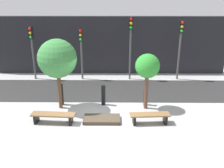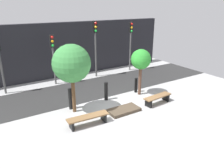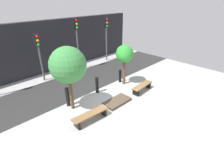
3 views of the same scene
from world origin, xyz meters
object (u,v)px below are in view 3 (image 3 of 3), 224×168
object	(u,v)px
planter_bed	(117,101)
traffic_light_mid_east	(77,36)
traffic_light_east	(106,32)
bollard_center	(120,76)
tree_behind_left_bench	(68,65)
bollard_left	(97,85)
bench_left	(91,115)
bench_right	(142,87)
tree_behind_right_bench	(125,54)
bollard_far_left	(68,97)
traffic_light_mid_west	(39,49)

from	to	relation	value
planter_bed	traffic_light_mid_east	xyz separation A→B (m)	(1.54, 5.69, 2.64)
traffic_light_east	bollard_center	bearing A→B (deg)	-122.30
tree_behind_left_bench	bollard_center	world-z (taller)	tree_behind_left_bench
tree_behind_left_bench	bollard_left	distance (m)	2.86
bench_left	bench_right	size ratio (longest dim) A/B	1.10
planter_bed	traffic_light_mid_east	size ratio (longest dim) A/B	0.40
traffic_light_mid_east	tree_behind_left_bench	bearing A→B (deg)	-129.46
bollard_left	tree_behind_right_bench	bearing A→B (deg)	-10.45
bench_right	tree_behind_left_bench	world-z (taller)	tree_behind_left_bench
tree_behind_right_bench	traffic_light_mid_east	xyz separation A→B (m)	(-0.52, 4.37, 0.63)
tree_behind_right_bench	bollard_center	world-z (taller)	tree_behind_right_bench
bollard_far_left	bollard_left	xyz separation A→B (m)	(2.09, 0.00, -0.03)
bollard_center	traffic_light_east	size ratio (longest dim) A/B	0.24
bench_left	traffic_light_mid_west	distance (m)	6.22
traffic_light_mid_east	traffic_light_east	bearing A→B (deg)	-0.01
tree_behind_left_bench	traffic_light_mid_east	distance (m)	5.67
bollard_left	traffic_light_east	size ratio (longest dim) A/B	0.27
traffic_light_east	traffic_light_mid_west	bearing A→B (deg)	-179.99
bench_left	traffic_light_east	xyz separation A→B (m)	(6.68, 5.89, 2.26)
bench_left	bench_right	distance (m)	4.12
traffic_light_mid_east	planter_bed	bearing A→B (deg)	-105.11
tree_behind_left_bench	traffic_light_mid_west	xyz separation A→B (m)	(0.52, 4.37, -0.20)
bollard_center	traffic_light_east	distance (m)	5.19
bollard_left	traffic_light_east	world-z (taller)	traffic_light_east
bollard_center	traffic_light_mid_east	xyz separation A→B (m)	(-0.55, 3.99, 2.27)
tree_behind_right_bench	traffic_light_mid_west	xyz separation A→B (m)	(-3.60, 4.37, 0.17)
traffic_light_mid_west	traffic_light_mid_east	xyz separation A→B (m)	(3.08, 0.00, 0.46)
planter_bed	traffic_light_east	xyz separation A→B (m)	(4.61, 5.69, 2.51)
planter_bed	bench_left	bearing A→B (deg)	-174.46
planter_bed	traffic_light_mid_west	distance (m)	6.28
tree_behind_right_bench	bollard_center	distance (m)	1.68
tree_behind_right_bench	bollard_left	bearing A→B (deg)	169.55
bench_left	traffic_light_east	distance (m)	9.19
tree_behind_right_bench	traffic_light_mid_west	size ratio (longest dim) A/B	0.83
bench_left	bollard_left	distance (m)	2.81
bench_left	traffic_light_east	world-z (taller)	traffic_light_east
bench_left	bollard_left	xyz separation A→B (m)	(2.06, 1.90, 0.19)
traffic_light_mid_west	bench_right	bearing A→B (deg)	-58.58
traffic_light_mid_east	traffic_light_east	world-z (taller)	traffic_light_mid_east
bench_left	traffic_light_mid_east	xyz separation A→B (m)	(3.60, 5.89, 2.39)
bollard_far_left	traffic_light_mid_east	xyz separation A→B (m)	(3.63, 3.99, 2.17)
traffic_light_east	bollard_far_left	bearing A→B (deg)	-149.23
planter_bed	tree_behind_right_bench	xyz separation A→B (m)	(2.06, 1.32, 2.00)
planter_bed	tree_behind_left_bench	size ratio (longest dim) A/B	0.47
bollard_center	traffic_light_east	world-z (taller)	traffic_light_east
traffic_light_mid_west	traffic_light_mid_east	bearing A→B (deg)	0.03
bollard_far_left	bench_left	bearing A→B (deg)	-89.13
bollard_left	traffic_light_east	distance (m)	6.44
bench_left	tree_behind_right_bench	bearing A→B (deg)	24.03
tree_behind_left_bench	bollard_center	xyz separation A→B (m)	(4.15, 0.38, -2.01)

